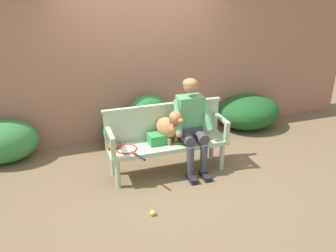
# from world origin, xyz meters

# --- Properties ---
(ground_plane) EXTENTS (40.00, 40.00, 0.00)m
(ground_plane) POSITION_xyz_m (0.00, 0.00, 0.00)
(ground_plane) COLOR brown
(brick_garden_fence) EXTENTS (8.00, 0.30, 2.71)m
(brick_garden_fence) POSITION_xyz_m (0.00, 1.47, 1.36)
(brick_garden_fence) COLOR #936651
(brick_garden_fence) RESTS_ON ground
(hedge_bush_mid_right) EXTENTS (1.02, 0.73, 0.64)m
(hedge_bush_mid_right) POSITION_xyz_m (-2.22, 1.09, 0.32)
(hedge_bush_mid_right) COLOR #337538
(hedge_bush_mid_right) RESTS_ON ground
(hedge_bush_far_left) EXTENTS (1.17, 0.97, 0.56)m
(hedge_bush_far_left) POSITION_xyz_m (-0.19, 1.06, 0.28)
(hedge_bush_far_left) COLOR #1E5B23
(hedge_bush_far_left) RESTS_ON ground
(hedge_bush_far_right) EXTENTS (0.75, 0.51, 0.79)m
(hedge_bush_far_right) POSITION_xyz_m (0.03, 1.14, 0.40)
(hedge_bush_far_right) COLOR #286B2D
(hedge_bush_far_right) RESTS_ON ground
(hedge_bush_mid_left) EXTENTS (1.17, 0.96, 0.60)m
(hedge_bush_mid_left) POSITION_xyz_m (1.88, 1.06, 0.30)
(hedge_bush_mid_left) COLOR #194C1E
(hedge_bush_mid_left) RESTS_ON ground
(garden_bench) EXTENTS (1.67, 0.47, 0.47)m
(garden_bench) POSITION_xyz_m (0.00, 0.00, 0.40)
(garden_bench) COLOR #9EB793
(garden_bench) RESTS_ON ground
(bench_backrest) EXTENTS (1.71, 0.06, 0.50)m
(bench_backrest) POSITION_xyz_m (0.00, 0.20, 0.72)
(bench_backrest) COLOR #9EB793
(bench_backrest) RESTS_ON garden_bench
(bench_armrest_left_end) EXTENTS (0.06, 0.47, 0.28)m
(bench_armrest_left_end) POSITION_xyz_m (-0.80, -0.08, 0.66)
(bench_armrest_left_end) COLOR #9EB793
(bench_armrest_left_end) RESTS_ON garden_bench
(bench_armrest_right_end) EXTENTS (0.06, 0.47, 0.28)m
(bench_armrest_right_end) POSITION_xyz_m (0.80, -0.08, 0.66)
(bench_armrest_right_end) COLOR #9EB793
(bench_armrest_right_end) RESTS_ON garden_bench
(person_seated) EXTENTS (0.56, 0.63, 1.34)m
(person_seated) POSITION_xyz_m (0.34, -0.01, 0.74)
(person_seated) COLOR black
(person_seated) RESTS_ON ground
(dog_on_bench) EXTENTS (0.36, 0.48, 0.49)m
(dog_on_bench) POSITION_xyz_m (0.02, 0.01, 0.71)
(dog_on_bench) COLOR #AD7042
(dog_on_bench) RESTS_ON garden_bench
(tennis_racket) EXTENTS (0.38, 0.58, 0.03)m
(tennis_racket) POSITION_xyz_m (-0.58, -0.04, 0.47)
(tennis_racket) COLOR red
(tennis_racket) RESTS_ON garden_bench
(baseball_glove) EXTENTS (0.27, 0.24, 0.09)m
(baseball_glove) POSITION_xyz_m (-0.74, 0.06, 0.51)
(baseball_glove) COLOR brown
(baseball_glove) RESTS_ON garden_bench
(sports_bag) EXTENTS (0.29, 0.21, 0.14)m
(sports_bag) POSITION_xyz_m (-0.13, 0.03, 0.54)
(sports_bag) COLOR #2D8E42
(sports_bag) RESTS_ON garden_bench
(tennis_ball) EXTENTS (0.07, 0.07, 0.07)m
(tennis_ball) POSITION_xyz_m (-0.49, -0.89, 0.03)
(tennis_ball) COLOR #CCDB33
(tennis_ball) RESTS_ON ground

